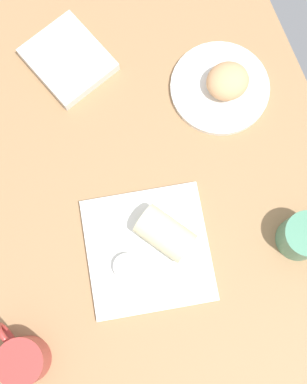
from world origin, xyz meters
The scene contains 9 objects.
dining_table centered at (0.00, 0.00, 2.00)cm, with size 110.00×90.00×4.00cm, color #9E754C.
round_plate centered at (15.53, -25.42, 4.70)cm, with size 22.48×22.48×1.40cm, color white.
scone_pastry centered at (14.98, -26.56, 8.55)cm, with size 9.60×8.83×6.30cm, color tan.
square_plate centered at (-13.68, 2.29, 4.80)cm, with size 25.47×25.47×1.60cm, color white.
sauce_cup centered at (-15.62, 7.69, 6.77)cm, with size 5.35×5.35×2.17cm.
breakfast_wrap centered at (-12.13, -2.02, 9.08)cm, with size 6.97×6.97×11.35cm, color beige.
book_stack centered at (33.46, 4.83, 5.35)cm, with size 22.39×20.94×2.71cm.
coffee_mug centered at (-25.93, 32.57, 8.37)cm, with size 13.59×9.30×8.53cm.
second_mug centered at (-22.44, -28.66, 8.49)cm, with size 12.12×11.18×8.78cm.
Camera 1 is at (-26.37, 5.62, 115.78)cm, focal length 49.36 mm.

